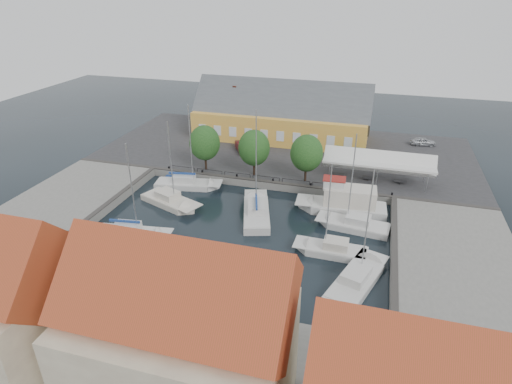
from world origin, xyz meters
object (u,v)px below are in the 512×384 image
at_px(warehouse, 278,117).
at_px(car_silver, 423,142).
at_px(tent_canopy, 379,162).
at_px(east_boat_a, 354,226).
at_px(west_boat_b, 170,202).
at_px(launch_nw, 178,181).
at_px(car_red, 242,147).
at_px(east_boat_b, 332,251).
at_px(east_boat_c, 356,281).
at_px(west_boat_a, 187,185).
at_px(center_sailboat, 256,213).
at_px(launch_sw, 71,264).
at_px(trawler, 345,204).
at_px(west_boat_d, 131,235).

bearing_deg(warehouse, car_silver, 5.58).
height_order(tent_canopy, east_boat_a, east_boat_a).
bearing_deg(west_boat_b, launch_nw, 106.75).
height_order(tent_canopy, car_red, tent_canopy).
bearing_deg(east_boat_b, tent_canopy, 77.99).
height_order(east_boat_c, west_boat_a, west_boat_a).
bearing_deg(warehouse, center_sailboat, -82.11).
distance_m(launch_sw, launch_nw, 20.43).
bearing_deg(car_silver, trawler, 145.96).
bearing_deg(east_boat_b, launch_sw, -159.57).
bearing_deg(east_boat_a, center_sailboat, -178.61).
height_order(warehouse, east_boat_a, east_boat_a).
relative_size(car_red, east_boat_c, 0.39).
xyz_separation_m(center_sailboat, launch_nw, (-12.84, 6.07, -0.27)).
bearing_deg(car_silver, east_boat_a, 151.43).
height_order(west_boat_b, launch_nw, west_boat_b).
xyz_separation_m(east_boat_c, launch_sw, (-26.69, -4.75, -0.17)).
xyz_separation_m(car_silver, center_sailboat, (-19.73, -27.70, -1.28)).
bearing_deg(west_boat_a, center_sailboat, -24.00).
bearing_deg(car_red, east_boat_b, -83.39).
relative_size(warehouse, car_silver, 7.53).
height_order(east_boat_b, west_boat_b, west_boat_b).
bearing_deg(west_boat_b, launch_sw, -104.16).
relative_size(trawler, west_boat_a, 0.92).
relative_size(car_silver, trawler, 0.35).
bearing_deg(warehouse, east_boat_a, -59.63).
bearing_deg(east_boat_c, warehouse, 114.17).
xyz_separation_m(car_silver, east_boat_a, (-8.52, -27.43, -1.38)).
relative_size(east_boat_b, west_boat_b, 0.91).
bearing_deg(east_boat_b, trawler, 88.40).
height_order(east_boat_a, west_boat_d, east_boat_a).
xyz_separation_m(car_red, east_boat_b, (16.65, -22.48, -1.48)).
height_order(east_boat_c, west_boat_d, east_boat_c).
height_order(car_red, east_boat_b, east_boat_b).
bearing_deg(launch_nw, warehouse, 64.30).
bearing_deg(car_silver, west_boat_a, 115.21).
relative_size(tent_canopy, east_boat_c, 1.22).
bearing_deg(west_boat_b, east_boat_a, 1.10).
bearing_deg(car_red, tent_canopy, -45.31).
distance_m(warehouse, east_boat_b, 33.66).
height_order(tent_canopy, west_boat_d, west_boat_d).
relative_size(east_boat_a, west_boat_a, 0.97).
height_order(warehouse, west_boat_a, west_boat_a).
xyz_separation_m(warehouse, car_silver, (23.25, 2.27, -2.78)).
xyz_separation_m(east_boat_b, west_boat_b, (-20.44, 5.19, -0.00)).
distance_m(car_silver, center_sailboat, 34.03).
bearing_deg(launch_sw, east_boat_c, 10.10).
height_order(center_sailboat, trawler, center_sailboat).
distance_m(center_sailboat, east_boat_a, 11.22).
bearing_deg(tent_canopy, west_boat_a, -164.56).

